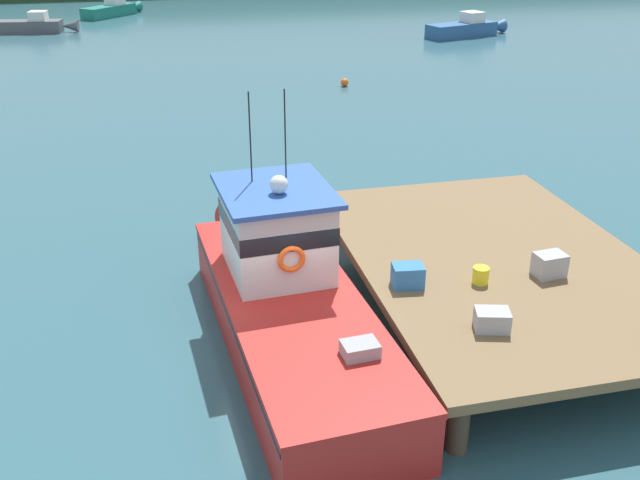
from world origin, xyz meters
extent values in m
plane|color=#2D5660|center=(0.00, 0.00, 0.00)|extent=(200.00, 200.00, 0.00)
cylinder|color=#4C3D2D|center=(2.20, -4.10, 0.50)|extent=(0.36, 0.36, 1.00)
cylinder|color=#4C3D2D|center=(2.20, 4.10, 0.50)|extent=(0.36, 0.36, 1.00)
cylinder|color=#4C3D2D|center=(7.40, 4.10, 0.50)|extent=(0.36, 0.36, 1.00)
cube|color=brown|center=(4.80, 0.00, 1.10)|extent=(6.00, 9.00, 0.20)
cube|color=red|center=(0.20, -0.74, 0.55)|extent=(3.05, 8.15, 1.10)
cone|color=red|center=(-0.14, 4.15, 0.55)|extent=(1.22, 1.87, 1.10)
cube|color=black|center=(0.20, -0.74, 1.00)|extent=(3.06, 8.00, 0.12)
cube|color=red|center=(0.20, -0.74, 1.16)|extent=(3.09, 8.16, 0.12)
cube|color=silver|center=(0.12, 0.46, 2.00)|extent=(2.05, 2.33, 1.80)
cube|color=black|center=(0.12, 0.46, 2.31)|extent=(2.07, 2.35, 0.36)
cube|color=#2D56A8|center=(0.12, 0.46, 2.95)|extent=(2.31, 2.64, 0.10)
sphere|color=white|center=(0.14, 0.16, 3.18)|extent=(0.36, 0.36, 0.36)
cylinder|color=black|center=(-0.27, 0.93, 3.90)|extent=(0.03, 0.03, 1.80)
cylinder|color=black|center=(0.43, 0.98, 3.90)|extent=(0.03, 0.03, 1.80)
cube|color=#939399|center=(0.90, -2.90, 1.28)|extent=(0.63, 0.48, 0.36)
torus|color=orange|center=(-0.01, -3.56, 1.16)|extent=(0.60, 0.60, 0.12)
torus|color=#EA5119|center=(0.20, -0.68, 2.00)|extent=(0.55, 0.14, 0.54)
cube|color=#9E9EA3|center=(3.39, -2.62, 1.38)|extent=(0.70, 0.59, 0.37)
cube|color=#3370B2|center=(2.48, -0.77, 1.42)|extent=(0.65, 0.51, 0.44)
cube|color=#9E9EA3|center=(5.40, -1.02, 1.44)|extent=(0.64, 0.49, 0.48)
cylinder|color=yellow|center=(3.92, -1.00, 1.37)|extent=(0.32, 0.32, 0.34)
cube|color=#285184|center=(18.05, 32.54, 0.44)|extent=(5.06, 2.86, 0.88)
cone|color=#285184|center=(20.94, 33.41, 0.44)|extent=(1.41, 1.19, 0.88)
cube|color=silver|center=(18.86, 32.78, 1.21)|extent=(1.51, 1.52, 0.66)
cube|color=#4C4C51|center=(-9.71, 40.77, 0.40)|extent=(4.54, 1.98, 0.80)
cone|color=#4C4C51|center=(-6.99, 40.40, 0.40)|extent=(1.19, 0.94, 0.80)
cube|color=silver|center=(-8.95, 40.67, 1.10)|extent=(1.24, 1.26, 0.60)
cube|color=#196B5B|center=(-4.62, 47.13, 0.41)|extent=(4.12, 4.37, 0.83)
cone|color=#196B5B|center=(-2.73, 49.26, 0.41)|extent=(1.38, 1.40, 0.83)
cube|color=silver|center=(-4.09, 47.73, 1.14)|extent=(1.62, 1.62, 0.62)
sphere|color=#EA5B19|center=(7.02, 20.80, 0.19)|extent=(0.38, 0.38, 0.38)
camera|label=1|loc=(-2.04, -12.50, 8.04)|focal=40.55mm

